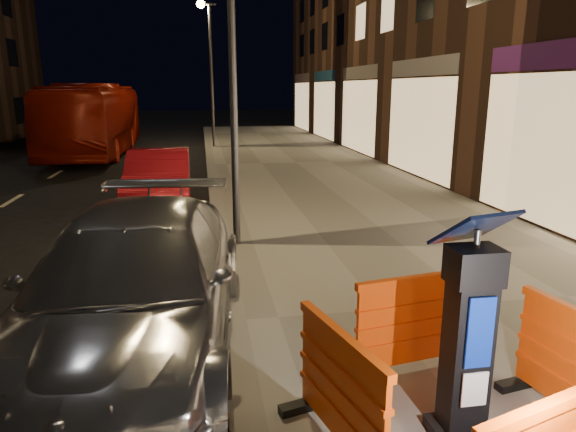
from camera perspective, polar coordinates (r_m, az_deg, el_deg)
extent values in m
plane|color=black|center=(6.08, -6.05, -12.74)|extent=(120.00, 120.00, 0.00)
cube|color=gray|center=(6.86, 20.18, -9.61)|extent=(6.00, 60.00, 0.15)
cube|color=slate|center=(6.04, -6.07, -12.10)|extent=(0.30, 60.00, 0.15)
cube|color=black|center=(4.04, 19.39, -12.32)|extent=(0.63, 0.63, 1.68)
cube|color=#F64C0A|center=(4.97, 13.74, -11.56)|extent=(1.27, 0.69, 0.94)
cube|color=#F64C0A|center=(3.89, 5.84, -18.90)|extent=(0.78, 1.29, 0.94)
imported|color=#9F9FA4|center=(5.88, -16.15, -14.21)|extent=(2.49, 5.25, 1.48)
imported|color=maroon|center=(12.50, -13.93, 1.05)|extent=(1.47, 4.04, 1.32)
imported|color=maroon|center=(23.17, -20.31, 6.46)|extent=(2.51, 10.37, 2.88)
cylinder|color=#3F3F44|center=(8.44, -6.19, 16.85)|extent=(0.12, 0.12, 6.00)
cylinder|color=#3F3F44|center=(23.43, -8.48, 14.98)|extent=(0.12, 0.12, 6.00)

